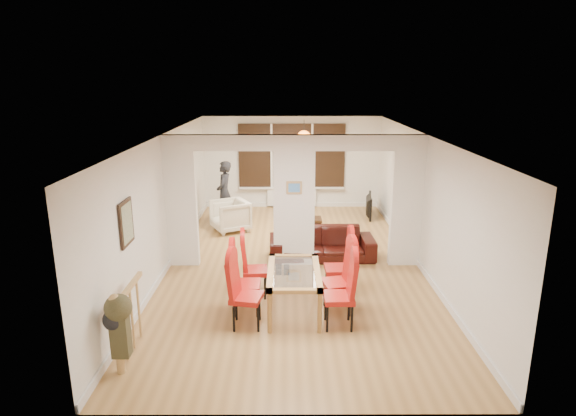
{
  "coord_description": "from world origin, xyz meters",
  "views": [
    {
      "loc": [
        -0.14,
        -9.07,
        3.63
      ],
      "look_at": [
        -0.12,
        0.6,
        1.01
      ],
      "focal_mm": 30.0,
      "sensor_mm": 36.0,
      "label": 1
    }
  ],
  "objects_px": {
    "dining_chair_la": "(246,292)",
    "television": "(366,206)",
    "dining_chair_lb": "(246,280)",
    "person": "(224,193)",
    "dining_table": "(294,291)",
    "dining_chair_lc": "(255,266)",
    "dining_chair_rb": "(338,279)",
    "bowl": "(310,216)",
    "sofa": "(322,244)",
    "dining_chair_ra": "(339,292)",
    "dining_chair_rc": "(338,264)",
    "bottle": "(308,214)",
    "coffee_table": "(304,222)",
    "armchair": "(230,216)"
  },
  "relations": [
    {
      "from": "coffee_table",
      "to": "person",
      "type": "bearing_deg",
      "value": 173.07
    },
    {
      "from": "television",
      "to": "bottle",
      "type": "bearing_deg",
      "value": 129.61
    },
    {
      "from": "dining_chair_rb",
      "to": "coffee_table",
      "type": "distance_m",
      "value": 4.62
    },
    {
      "from": "dining_chair_lc",
      "to": "television",
      "type": "xyz_separation_m",
      "value": [
        2.68,
        4.88,
        -0.23
      ]
    },
    {
      "from": "person",
      "to": "television",
      "type": "height_order",
      "value": "person"
    },
    {
      "from": "dining_table",
      "to": "dining_chair_lb",
      "type": "distance_m",
      "value": 0.78
    },
    {
      "from": "dining_chair_la",
      "to": "dining_chair_lc",
      "type": "distance_m",
      "value": 1.07
    },
    {
      "from": "dining_table",
      "to": "dining_chair_lc",
      "type": "bearing_deg",
      "value": 138.2
    },
    {
      "from": "dining_chair_ra",
      "to": "dining_chair_rb",
      "type": "relative_size",
      "value": 0.99
    },
    {
      "from": "dining_chair_la",
      "to": "dining_chair_rc",
      "type": "distance_m",
      "value": 1.85
    },
    {
      "from": "dining_chair_lb",
      "to": "dining_chair_rc",
      "type": "bearing_deg",
      "value": 23.61
    },
    {
      "from": "dining_chair_rc",
      "to": "television",
      "type": "xyz_separation_m",
      "value": [
        1.27,
        4.84,
        -0.24
      ]
    },
    {
      "from": "dining_chair_la",
      "to": "dining_table",
      "type": "bearing_deg",
      "value": 45.55
    },
    {
      "from": "dining_chair_lb",
      "to": "bowl",
      "type": "relative_size",
      "value": 5.08
    },
    {
      "from": "dining_table",
      "to": "bottle",
      "type": "height_order",
      "value": "dining_table"
    },
    {
      "from": "armchair",
      "to": "bowl",
      "type": "relative_size",
      "value": 3.86
    },
    {
      "from": "dining_chair_lb",
      "to": "dining_chair_ra",
      "type": "distance_m",
      "value": 1.49
    },
    {
      "from": "television",
      "to": "bottle",
      "type": "height_order",
      "value": "television"
    },
    {
      "from": "sofa",
      "to": "coffee_table",
      "type": "bearing_deg",
      "value": 96.31
    },
    {
      "from": "armchair",
      "to": "person",
      "type": "xyz_separation_m",
      "value": [
        -0.2,
        0.6,
        0.43
      ]
    },
    {
      "from": "dining_chair_rc",
      "to": "sofa",
      "type": "distance_m",
      "value": 1.75
    },
    {
      "from": "dining_chair_rb",
      "to": "bowl",
      "type": "height_order",
      "value": "dining_chair_rb"
    },
    {
      "from": "bowl",
      "to": "sofa",
      "type": "bearing_deg",
      "value": -86.72
    },
    {
      "from": "dining_chair_la",
      "to": "dining_chair_ra",
      "type": "xyz_separation_m",
      "value": [
        1.38,
        -0.01,
        0.0
      ]
    },
    {
      "from": "dining_chair_ra",
      "to": "sofa",
      "type": "height_order",
      "value": "dining_chair_ra"
    },
    {
      "from": "dining_chair_la",
      "to": "television",
      "type": "relative_size",
      "value": 1.05
    },
    {
      "from": "dining_chair_la",
      "to": "dining_chair_lb",
      "type": "bearing_deg",
      "value": 106.69
    },
    {
      "from": "dining_table",
      "to": "dining_chair_rc",
      "type": "bearing_deg",
      "value": 39.68
    },
    {
      "from": "dining_chair_lc",
      "to": "dining_chair_ra",
      "type": "height_order",
      "value": "dining_chair_ra"
    },
    {
      "from": "armchair",
      "to": "dining_chair_rc",
      "type": "bearing_deg",
      "value": 5.25
    },
    {
      "from": "sofa",
      "to": "television",
      "type": "height_order",
      "value": "sofa"
    },
    {
      "from": "dining_chair_ra",
      "to": "dining_chair_lb",
      "type": "bearing_deg",
      "value": 161.67
    },
    {
      "from": "coffee_table",
      "to": "bowl",
      "type": "bearing_deg",
      "value": 23.51
    },
    {
      "from": "dining_chair_rc",
      "to": "sofa",
      "type": "xyz_separation_m",
      "value": [
        -0.14,
        1.72,
        -0.23
      ]
    },
    {
      "from": "dining_chair_la",
      "to": "bottle",
      "type": "distance_m",
      "value": 5.09
    },
    {
      "from": "dining_chair_lc",
      "to": "bottle",
      "type": "relative_size",
      "value": 3.51
    },
    {
      "from": "dining_chair_lb",
      "to": "coffee_table",
      "type": "height_order",
      "value": "dining_chair_lb"
    },
    {
      "from": "sofa",
      "to": "coffee_table",
      "type": "xyz_separation_m",
      "value": [
        -0.3,
        2.22,
        -0.21
      ]
    },
    {
      "from": "coffee_table",
      "to": "bowl",
      "type": "height_order",
      "value": "bowl"
    },
    {
      "from": "armchair",
      "to": "bottle",
      "type": "xyz_separation_m",
      "value": [
        1.92,
        0.25,
        -0.02
      ]
    },
    {
      "from": "dining_chair_rc",
      "to": "person",
      "type": "distance_m",
      "value": 4.87
    },
    {
      "from": "dining_table",
      "to": "bowl",
      "type": "height_order",
      "value": "dining_table"
    },
    {
      "from": "dining_chair_la",
      "to": "sofa",
      "type": "relative_size",
      "value": 0.51
    },
    {
      "from": "dining_chair_lc",
      "to": "bottle",
      "type": "distance_m",
      "value": 4.04
    },
    {
      "from": "bowl",
      "to": "dining_chair_rc",
      "type": "bearing_deg",
      "value": -86.07
    },
    {
      "from": "person",
      "to": "television",
      "type": "relative_size",
      "value": 1.55
    },
    {
      "from": "dining_table",
      "to": "dining_chair_lc",
      "type": "xyz_separation_m",
      "value": [
        -0.65,
        0.58,
        0.18
      ]
    },
    {
      "from": "dining_chair_ra",
      "to": "person",
      "type": "height_order",
      "value": "person"
    },
    {
      "from": "dining_chair_lc",
      "to": "coffee_table",
      "type": "distance_m",
      "value": 4.13
    },
    {
      "from": "dining_chair_la",
      "to": "dining_chair_lb",
      "type": "distance_m",
      "value": 0.45
    }
  ]
}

